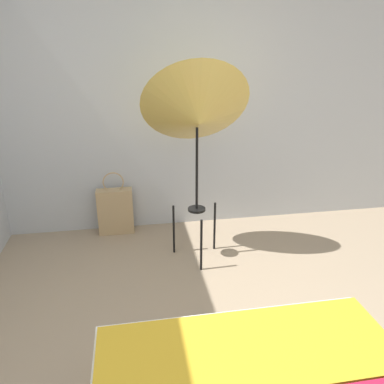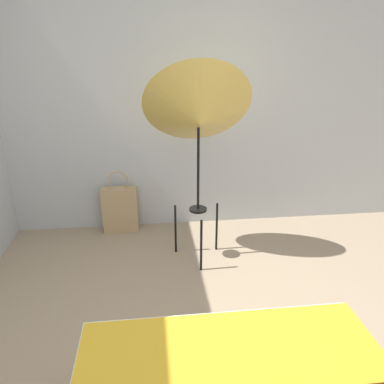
{
  "view_description": "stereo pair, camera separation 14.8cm",
  "coord_description": "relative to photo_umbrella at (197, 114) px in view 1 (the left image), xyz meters",
  "views": [
    {
      "loc": [
        -0.24,
        -1.38,
        1.75
      ],
      "look_at": [
        0.22,
        1.28,
        0.7
      ],
      "focal_mm": 35.0,
      "sensor_mm": 36.0,
      "label": 1
    },
    {
      "loc": [
        -0.09,
        -1.41,
        1.75
      ],
      "look_at": [
        0.22,
        1.28,
        0.7
      ],
      "focal_mm": 35.0,
      "sensor_mm": 36.0,
      "label": 2
    }
  ],
  "objects": [
    {
      "name": "photo_umbrella",
      "position": [
        0.0,
        0.0,
        0.0
      ],
      "size": [
        0.87,
        0.7,
        1.68
      ],
      "color": "black",
      "rests_on": "ground_plane"
    },
    {
      "name": "tote_bag",
      "position": [
        -0.7,
        0.6,
        -1.02
      ],
      "size": [
        0.34,
        0.13,
        0.63
      ],
      "color": "tan",
      "rests_on": "ground_plane"
    },
    {
      "name": "wall_back",
      "position": [
        -0.29,
        0.74,
        0.04
      ],
      "size": [
        8.0,
        0.05,
        2.6
      ],
      "color": "#B7BCC1",
      "rests_on": "ground_plane"
    }
  ]
}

